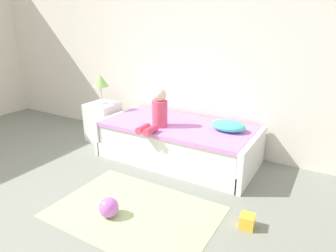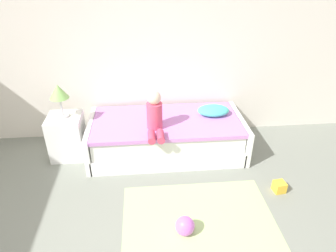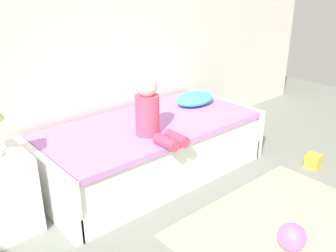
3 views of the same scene
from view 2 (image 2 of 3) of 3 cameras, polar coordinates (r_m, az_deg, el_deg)
name	(u,v)px [view 2 (image 2 of 3)]	position (r m, az deg, el deg)	size (l,w,h in m)	color
wall_rear	(124,39)	(4.27, -8.43, 16.01)	(7.20, 0.10, 2.90)	silver
bed	(166,136)	(4.19, -0.31, -1.91)	(2.11, 1.00, 0.50)	white
nightstand	(67,136)	(4.30, -18.57, -1.87)	(0.44, 0.44, 0.60)	white
table_lamp	(59,93)	(4.02, -20.01, 5.87)	(0.24, 0.24, 0.45)	silver
child_figure	(155,115)	(3.75, -2.54, 2.10)	(0.20, 0.51, 0.50)	#E04C6B
pillow	(213,110)	(4.22, 8.58, 2.94)	(0.44, 0.30, 0.13)	#4CCCBC
toy_ball	(185,226)	(3.16, 3.22, -18.38)	(0.20, 0.20, 0.20)	#CC66D8
area_rug	(198,218)	(3.37, 5.79, -17.00)	(1.60, 1.10, 0.01)	#B2D189
toy_block	(279,187)	(3.85, 20.34, -10.74)	(0.13, 0.13, 0.13)	yellow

